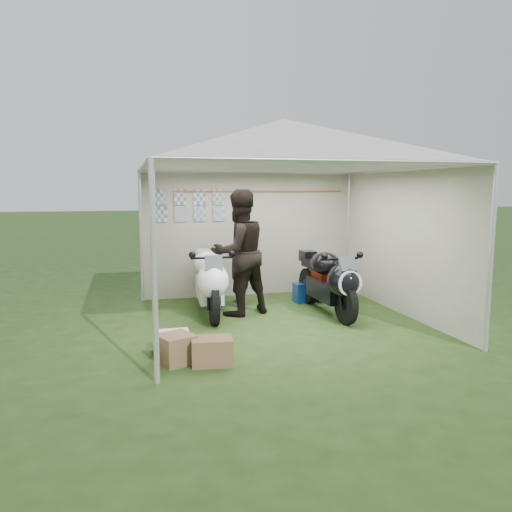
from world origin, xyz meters
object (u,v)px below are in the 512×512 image
object	(u,v)px
canopy_tent	(283,149)
crate_1	(176,349)
motorcycle_black	(329,280)
paddock_stand	(307,292)
person_dark_jacket	(239,253)
crate_3	(212,351)
person_blue_jacket	(239,255)
equipment_box	(331,286)
crate_2	(173,343)
motorcycle_white	(209,279)
crate_0	(173,342)

from	to	relation	value
canopy_tent	crate_1	world-z (taller)	canopy_tent
motorcycle_black	paddock_stand	xyz separation A→B (m)	(-0.02, 0.94, -0.40)
paddock_stand	person_dark_jacket	bearing A→B (deg)	-158.02
canopy_tent	paddock_stand	xyz separation A→B (m)	(0.82, 1.11, -2.41)
crate_1	crate_3	xyz separation A→B (m)	(0.40, -0.15, -0.01)
paddock_stand	person_blue_jacket	size ratio (longest dim) A/B	0.26
equipment_box	crate_2	distance (m)	3.70
paddock_stand	equipment_box	size ratio (longest dim) A/B	0.86
crate_2	person_dark_jacket	bearing A→B (deg)	53.25
paddock_stand	person_blue_jacket	bearing A→B (deg)	175.01
paddock_stand	crate_3	size ratio (longest dim) A/B	0.97
canopy_tent	person_blue_jacket	xyz separation A→B (m)	(-0.38, 1.21, -1.71)
person_blue_jacket	crate_2	bearing A→B (deg)	-20.67
person_blue_jacket	motorcycle_black	bearing A→B (deg)	59.85
person_blue_jacket	crate_1	xyz separation A→B (m)	(-1.37, -2.68, -0.69)
equipment_box	crate_1	size ratio (longest dim) A/B	1.41
canopy_tent	motorcycle_white	size ratio (longest dim) A/B	2.68
motorcycle_white	crate_3	world-z (taller)	motorcycle_white
canopy_tent	crate_3	distance (m)	3.21
motorcycle_white	crate_2	xyz separation A→B (m)	(-0.74, -1.70, -0.47)
person_dark_jacket	crate_0	size ratio (longest dim) A/B	5.02
motorcycle_black	crate_3	distance (m)	2.86
motorcycle_white	person_dark_jacket	distance (m)	0.63
motorcycle_black	person_dark_jacket	bearing A→B (deg)	162.90
crate_2	motorcycle_white	bearing A→B (deg)	66.34
canopy_tent	paddock_stand	bearing A→B (deg)	53.41
person_dark_jacket	crate_2	world-z (taller)	person_dark_jacket
crate_0	canopy_tent	bearing A→B (deg)	31.89
motorcycle_white	crate_2	bearing A→B (deg)	-110.36
paddock_stand	person_blue_jacket	distance (m)	1.39
equipment_box	crate_0	xyz separation A→B (m)	(-3.02, -2.16, -0.13)
person_dark_jacket	motorcycle_white	bearing A→B (deg)	-28.77
person_blue_jacket	crate_3	distance (m)	3.07
motorcycle_white	crate_0	bearing A→B (deg)	-110.08
canopy_tent	equipment_box	distance (m)	2.85
person_blue_jacket	equipment_box	xyz separation A→B (m)	(1.65, -0.14, -0.60)
motorcycle_white	equipment_box	distance (m)	2.34
motorcycle_white	crate_0	xyz separation A→B (m)	(-0.74, -1.72, -0.45)
motorcycle_black	crate_2	bearing A→B (deg)	-155.83
motorcycle_black	person_blue_jacket	bearing A→B (deg)	138.28
person_blue_jacket	crate_2	size ratio (longest dim) A/B	5.92
paddock_stand	crate_0	xyz separation A→B (m)	(-2.57, -2.20, -0.04)
paddock_stand	motorcycle_black	bearing A→B (deg)	-88.73
paddock_stand	crate_0	size ratio (longest dim) A/B	1.14
person_dark_jacket	crate_0	bearing A→B (deg)	33.72
crate_0	crate_1	bearing A→B (deg)	-90.00
motorcycle_black	crate_0	world-z (taller)	motorcycle_black
equipment_box	person_dark_jacket	bearing A→B (deg)	-164.17
crate_0	crate_2	world-z (taller)	crate_0
person_dark_jacket	crate_1	distance (m)	2.51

